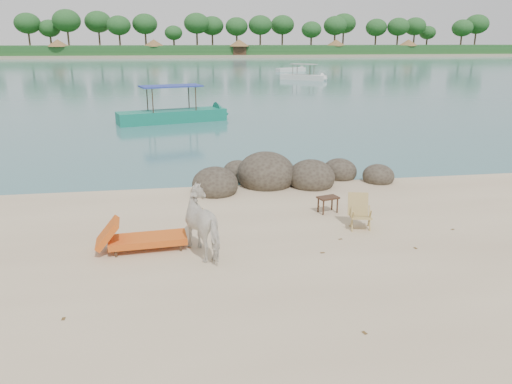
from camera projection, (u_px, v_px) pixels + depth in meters
The scene contains 12 objects.
water at pixel (187, 65), 95.44m from camera, with size 400.00×400.00×0.00m, color #3B6F76.
far_shore at pixel (181, 54), 171.03m from camera, with size 420.00×90.00×1.40m, color tan.
far_scenery at pixel (182, 45), 138.65m from camera, with size 420.00×18.00×9.50m.
boulders at pixel (280, 177), 16.08m from camera, with size 6.62×3.07×1.41m.
cow at pixel (207, 224), 10.73m from camera, with size 0.76×1.67×1.41m, color white.
side_table at pixel (328, 206), 13.40m from camera, with size 0.54×0.35×0.44m, color #342315, non-canonical shape.
lounge_chair at pixel (148, 237), 11.04m from camera, with size 2.12×0.74×0.64m, color #E2511A, non-canonical shape.
deck_chair at pixel (361, 214), 12.18m from camera, with size 0.54×0.59×0.85m, color tan, non-canonical shape.
boat_near at pixel (171, 92), 28.30m from camera, with size 6.92×1.56×3.36m, color #11755E, non-canonical shape.
boat_mid at pixel (303, 67), 58.67m from camera, with size 6.17×1.39×3.01m, color silver, non-canonical shape.
boat_far at pixel (291, 69), 75.05m from camera, with size 5.42×1.22×0.63m, color silver, non-canonical shape.
dead_leaves at pixel (297, 244), 11.44m from camera, with size 8.71×6.64×0.00m.
Camera 1 is at (-2.21, -9.29, 4.49)m, focal length 35.00 mm.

